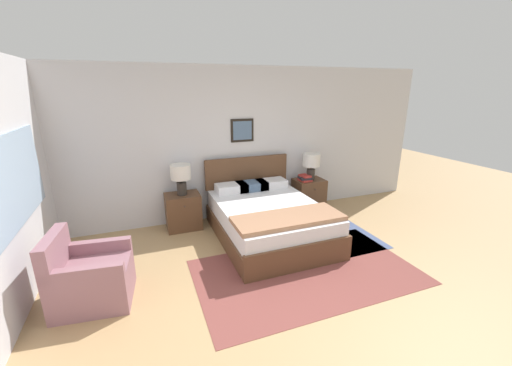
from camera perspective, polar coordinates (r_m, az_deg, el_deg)
name	(u,v)px	position (r m, az deg, el deg)	size (l,w,h in m)	color
ground_plane	(308,313)	(3.58, 9.47, -22.23)	(16.00, 16.00, 0.00)	tan
wall_back	(229,144)	(5.48, -5.01, 7.01)	(7.83, 0.09, 2.60)	silver
wall_left	(9,184)	(4.07, -38.30, -0.19)	(0.08, 5.21, 2.60)	silver
area_rug_main	(307,272)	(4.19, 9.18, -15.64)	(2.77, 1.62, 0.01)	brown
area_rug_bedside	(342,233)	(5.28, 15.40, -8.79)	(0.83, 1.35, 0.01)	#47567F
bed	(268,218)	(4.88, 2.23, -6.45)	(1.51, 2.05, 1.08)	brown
armchair	(89,278)	(3.94, -28.04, -15.01)	(0.83, 0.75, 0.82)	#8E606B
nightstand_near_window	(183,211)	(5.31, -13.09, -5.03)	(0.55, 0.44, 0.59)	brown
nightstand_by_door	(309,194)	(6.05, 9.55, -2.06)	(0.55, 0.44, 0.59)	brown
table_lamp_near_window	(181,175)	(5.10, -13.51, 1.49)	(0.32, 0.32, 0.50)	#2D2823
table_lamp_by_door	(311,162)	(5.87, 10.01, 3.73)	(0.32, 0.32, 0.50)	#2D2823
book_thick_bottom	(305,180)	(5.86, 8.86, 0.57)	(0.21, 0.24, 0.04)	#B7332D
book_hardcover_middle	(305,178)	(5.85, 8.88, 0.94)	(0.23, 0.24, 0.04)	#232328
book_novel_upper	(305,176)	(5.84, 8.89, 1.29)	(0.18, 0.23, 0.03)	#B7332D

